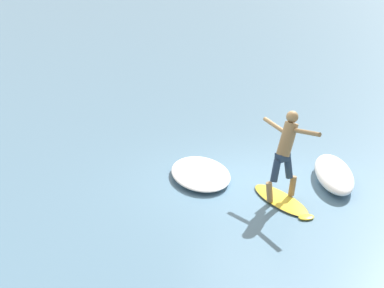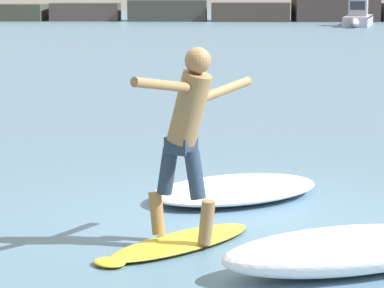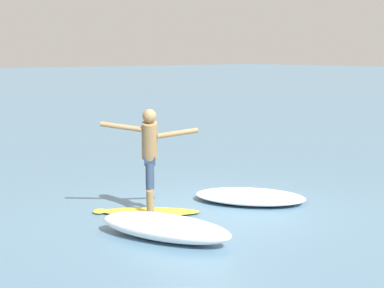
% 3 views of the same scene
% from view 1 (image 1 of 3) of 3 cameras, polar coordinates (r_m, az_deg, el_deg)
% --- Properties ---
extents(ground_plane, '(200.00, 200.00, 0.00)m').
position_cam_1_polar(ground_plane, '(14.35, 5.16, -3.45)').
color(ground_plane, slate).
extents(surfboard, '(1.65, 1.78, 0.20)m').
position_cam_1_polar(surfboard, '(13.46, 7.95, -4.98)').
color(surfboard, yellow).
rests_on(surfboard, ground).
extents(surfer, '(1.07, 1.47, 1.86)m').
position_cam_1_polar(surfer, '(13.12, 8.38, -0.30)').
color(surfer, olive).
rests_on(surfer, surfboard).
extents(wave_foam_at_tail, '(2.43, 1.57, 0.39)m').
position_cam_1_polar(wave_foam_at_tail, '(14.61, 12.49, -2.60)').
color(wave_foam_at_tail, white).
rests_on(wave_foam_at_tail, ground).
extents(wave_foam_at_nose, '(2.53, 2.29, 0.22)m').
position_cam_1_polar(wave_foam_at_nose, '(14.52, 0.76, -2.63)').
color(wave_foam_at_nose, white).
rests_on(wave_foam_at_nose, ground).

